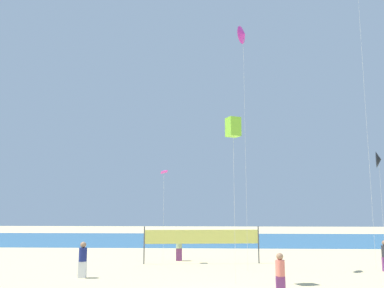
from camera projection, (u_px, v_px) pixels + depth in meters
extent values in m
cube|color=#28608C|center=(213.00, 239.00, 46.01)|extent=(120.00, 20.00, 0.01)
cube|color=#7A3872|center=(281.00, 286.00, 17.16)|extent=(0.38, 0.23, 0.80)
cylinder|color=#EA7260|center=(280.00, 268.00, 17.27)|extent=(0.40, 0.40, 0.66)
sphere|color=#997051|center=(280.00, 256.00, 17.34)|extent=(0.30, 0.30, 0.30)
cube|color=white|center=(82.00, 270.00, 21.38)|extent=(0.40, 0.24, 0.85)
cylinder|color=navy|center=(83.00, 255.00, 21.50)|extent=(0.42, 0.42, 0.70)
sphere|color=#997051|center=(83.00, 245.00, 21.57)|extent=(0.31, 0.31, 0.31)
cube|color=#7A3872|center=(179.00, 255.00, 28.06)|extent=(0.40, 0.24, 0.84)
cylinder|color=#99B28C|center=(179.00, 243.00, 28.18)|extent=(0.42, 0.42, 0.70)
sphere|color=tan|center=(179.00, 236.00, 28.25)|extent=(0.31, 0.31, 0.31)
sphere|color=#997051|center=(384.00, 243.00, 23.69)|extent=(0.30, 0.30, 0.30)
cylinder|color=#4C4C51|center=(144.00, 245.00, 26.58)|extent=(0.08, 0.08, 2.40)
cylinder|color=#4C4C51|center=(259.00, 245.00, 27.00)|extent=(0.08, 0.08, 2.40)
cube|color=#EAE566|center=(202.00, 237.00, 26.87)|extent=(7.55, 0.77, 0.90)
cylinder|color=silver|center=(234.00, 203.00, 20.25)|extent=(0.01, 0.01, 7.75)
cube|color=#8CD833|center=(233.00, 127.00, 20.84)|extent=(0.83, 0.83, 0.99)
cylinder|color=silver|center=(382.00, 208.00, 29.42)|extent=(0.01, 0.01, 7.14)
cone|color=black|center=(379.00, 160.00, 29.96)|extent=(0.72, 1.27, 1.23)
cylinder|color=silver|center=(163.00, 217.00, 27.40)|extent=(0.01, 0.01, 6.05)
pyramid|color=#D833A5|center=(164.00, 171.00, 27.88)|extent=(0.67, 0.67, 0.28)
cylinder|color=silver|center=(364.00, 91.00, 25.06)|extent=(0.01, 0.01, 21.56)
cylinder|color=silver|center=(245.00, 148.00, 24.61)|extent=(0.01, 0.01, 14.50)
cone|color=#D833A5|center=(243.00, 34.00, 25.71)|extent=(0.79, 1.14, 1.14)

